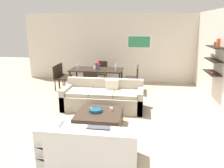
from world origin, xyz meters
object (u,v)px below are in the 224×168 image
object	(u,v)px
coffee_table	(99,120)
dining_chair_left_far	(63,74)
dining_chair_right_far	(134,76)
wine_glass_right_near	(115,67)
wine_glass_head	(99,64)
centerpiece_vase	(97,65)
loveseat_white	(91,149)
decorative_bowl	(96,110)
wine_glass_right_far	(116,65)
dining_chair_right_near	(134,79)
sofa_beige	(103,98)
dining_chair_left_near	(59,76)
apple_on_coffee_table	(91,109)
dining_table	(97,71)
wine_glass_left_near	(77,66)
wine_glass_left_far	(79,65)
wine_glass_foot	(94,68)
dining_chair_foot	(91,82)
candle_jar	(111,109)
dining_chair_head	(101,71)

from	to	relation	value
coffee_table	dining_chair_left_far	world-z (taller)	dining_chair_left_far
dining_chair_left_far	dining_chair_right_far	size ratio (longest dim) A/B	1.00
dining_chair_left_far	wine_glass_right_near	bearing A→B (deg)	-8.75
wine_glass_head	wine_glass_right_near	distance (m)	0.84
dining_chair_right_far	centerpiece_vase	xyz separation A→B (m)	(-1.29, -0.24, 0.41)
loveseat_white	centerpiece_vase	world-z (taller)	centerpiece_vase
loveseat_white	wine_glass_head	size ratio (longest dim) A/B	9.57
decorative_bowl	dining_chair_left_far	size ratio (longest dim) A/B	0.35
wine_glass_right_far	dining_chair_right_near	bearing A→B (deg)	-25.60
sofa_beige	wine_glass_right_near	xyz separation A→B (m)	(0.13, 1.63, 0.58)
loveseat_white	dining_chair_left_near	distance (m)	4.63
loveseat_white	wine_glass_right_near	distance (m)	4.24
apple_on_coffee_table	dining_table	world-z (taller)	dining_table
dining_chair_right_far	wine_glass_left_near	bearing A→B (deg)	-171.25
dining_chair_right_far	wine_glass_left_far	distance (m)	2.03
dining_chair_left_far	wine_glass_right_near	size ratio (longest dim) A/B	4.97
loveseat_white	dining_chair_right_near	bearing A→B (deg)	82.79
sofa_beige	loveseat_white	size ratio (longest dim) A/B	1.44
dining_chair_left_near	centerpiece_vase	xyz separation A→B (m)	(1.36, 0.16, 0.41)
wine_glass_foot	wine_glass_right_far	bearing A→B (deg)	35.84
wine_glass_foot	dining_chair_right_far	bearing A→B (deg)	23.69
dining_chair_left_near	centerpiece_vase	bearing A→B (deg)	6.81
wine_glass_left_near	dining_table	bearing A→B (deg)	9.14
apple_on_coffee_table	wine_glass_foot	size ratio (longest dim) A/B	0.43
dining_chair_foot	wine_glass_left_near	bearing A→B (deg)	132.58
dining_chair_foot	wine_glass_right_near	world-z (taller)	wine_glass_right_near
wine_glass_left_far	wine_glass_left_near	distance (m)	0.22
dining_chair_left_far	wine_glass_left_near	xyz separation A→B (m)	(0.64, -0.31, 0.36)
coffee_table	wine_glass_foot	xyz separation A→B (m)	(-0.68, 2.58, 0.68)
dining_chair_right_far	wine_glass_right_near	bearing A→B (deg)	-154.40
dining_chair_right_far	wine_glass_right_far	world-z (taller)	wine_glass_right_far
wine_glass_left_far	centerpiece_vase	xyz separation A→B (m)	(0.71, -0.15, 0.06)
candle_jar	dining_chair_right_far	bearing A→B (deg)	82.59
dining_chair_head	wine_glass_left_near	distance (m)	1.23
dining_chair_left_far	dining_chair_right_near	world-z (taller)	same
wine_glass_left_far	centerpiece_vase	world-z (taller)	centerpiece_vase
apple_on_coffee_table	dining_chair_right_near	world-z (taller)	dining_chair_right_near
dining_table	wine_glass_right_near	size ratio (longest dim) A/B	10.34
coffee_table	dining_chair_right_near	xyz separation A→B (m)	(0.65, 2.76, 0.31)
coffee_table	wine_glass_foot	bearing A→B (deg)	104.70
sofa_beige	dining_chair_right_near	xyz separation A→B (m)	(0.78, 1.54, 0.21)
centerpiece_vase	dining_chair_head	bearing A→B (deg)	92.21
dining_chair_left_far	centerpiece_vase	xyz separation A→B (m)	(1.36, -0.24, 0.41)
dining_chair_foot	wine_glass_foot	distance (m)	0.59
coffee_table	apple_on_coffee_table	distance (m)	0.32
loveseat_white	dining_chair_foot	distance (m)	3.56
wine_glass_left_near	wine_glass_right_near	xyz separation A→B (m)	(1.36, 0.00, 0.01)
wine_glass_left_far	wine_glass_right_near	distance (m)	1.38
dining_chair_left_near	wine_glass_head	bearing A→B (deg)	23.69
sofa_beige	dining_table	bearing A→B (deg)	107.39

